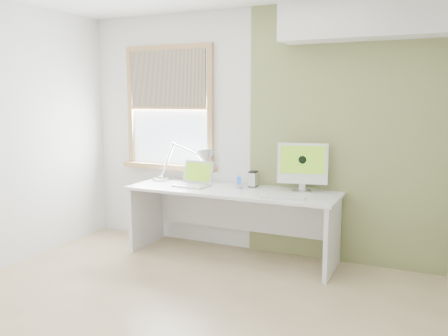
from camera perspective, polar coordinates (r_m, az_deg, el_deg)
The scene contains 12 objects.
room at distance 3.48m, azimuth -7.19°, elevation 2.59°, with size 4.04×3.54×2.64m.
accent_wall at distance 4.77m, azimuth 14.56°, elevation 3.94°, with size 2.00×0.02×2.60m, color olive.
soffit at distance 4.62m, azimuth 17.25°, elevation 17.39°, with size 1.60×0.40×0.42m, color white.
window at distance 5.45m, azimuth -6.74°, elevation 7.25°, with size 1.20×0.14×1.42m.
desk at distance 4.91m, azimuth 1.21°, elevation -4.72°, with size 2.20×0.70×0.73m.
desk_lamp at distance 5.18m, azimuth -3.32°, elevation 0.76°, with size 0.80×0.35×0.44m.
laptop at distance 5.02m, azimuth -3.64°, elevation -1.43°, with size 0.39×0.33×0.26m.
phone_dock at distance 4.87m, azimuth 1.86°, elevation -2.02°, with size 0.08×0.08×0.14m.
external_drive at distance 4.95m, azimuth 3.59°, elevation -1.35°, with size 0.09×0.13×0.16m.
imac at distance 4.71m, azimuth 9.57°, elevation 0.42°, with size 0.51×0.21×0.49m.
keyboard at distance 4.39m, azimuth 7.21°, elevation -3.62°, with size 0.43×0.18×0.02m.
mouse at distance 4.45m, azimuth 4.75°, elevation -3.33°, with size 0.06×0.10×0.03m, color white.
Camera 1 is at (1.82, -2.95, 1.65)m, focal length 37.40 mm.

